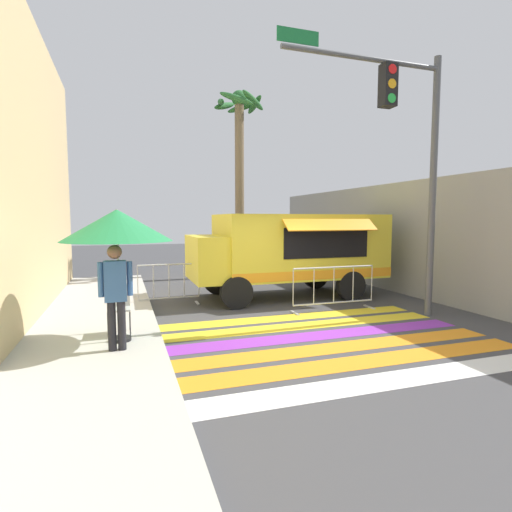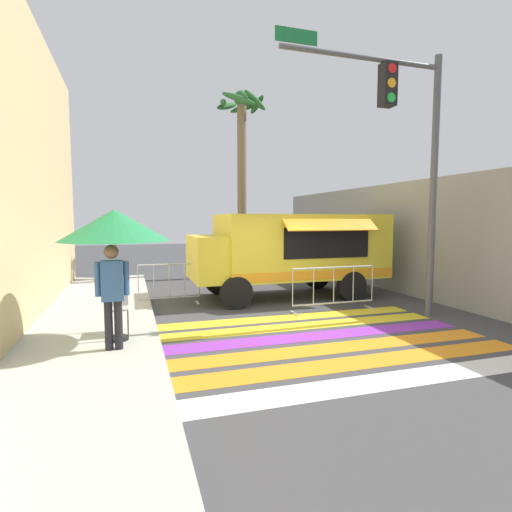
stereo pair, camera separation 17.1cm
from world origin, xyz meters
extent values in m
plane|color=#424244|center=(0.00, 0.00, 0.00)|extent=(60.00, 60.00, 0.00)
cube|color=#B7B5AD|center=(-5.07, 0.00, 0.08)|extent=(4.40, 16.00, 0.16)
cube|color=#DBBC84|center=(-5.37, 0.00, 3.38)|extent=(0.25, 16.00, 6.76)
cube|color=gray|center=(4.66, 3.00, 1.70)|extent=(0.20, 16.00, 3.40)
cube|color=white|center=(0.00, -3.12, 0.00)|extent=(6.40, 0.56, 0.01)
cube|color=orange|center=(0.00, -2.36, 0.00)|extent=(6.40, 0.56, 0.01)
cube|color=orange|center=(0.00, -1.60, 0.00)|extent=(6.40, 0.56, 0.01)
cube|color=purple|center=(0.00, -0.84, 0.00)|extent=(6.40, 0.56, 0.01)
cube|color=yellow|center=(0.00, -0.08, 0.00)|extent=(6.40, 0.56, 0.01)
cube|color=yellow|center=(0.00, 0.68, 0.00)|extent=(6.40, 0.56, 0.01)
cube|color=yellow|center=(1.41, 3.01, 1.51)|extent=(4.70, 2.33, 1.80)
cube|color=yellow|center=(-0.94, 3.01, 1.21)|extent=(1.66, 2.15, 1.22)
cube|color=#1E232D|center=(-1.72, 3.01, 1.52)|extent=(0.06, 1.87, 0.46)
cube|color=black|center=(1.69, 1.83, 1.64)|extent=(2.49, 0.03, 0.81)
cube|color=orange|center=(1.69, 1.62, 2.13)|extent=(2.59, 0.43, 0.31)
cube|color=orange|center=(1.41, 1.84, 0.78)|extent=(4.70, 0.01, 0.24)
cylinder|color=black|center=(-0.80, 1.93, 0.42)|extent=(0.84, 0.22, 0.84)
cylinder|color=black|center=(-0.80, 4.08, 0.42)|extent=(0.84, 0.22, 0.84)
cylinder|color=black|center=(2.52, 1.93, 0.42)|extent=(0.84, 0.22, 0.84)
cylinder|color=black|center=(2.52, 4.08, 0.42)|extent=(0.84, 0.22, 0.84)
cylinder|color=#515456|center=(3.37, -0.11, 2.97)|extent=(0.16, 0.16, 5.93)
cylinder|color=#515456|center=(1.47, -0.11, 5.66)|extent=(3.82, 0.11, 0.11)
cube|color=black|center=(2.04, -0.14, 5.15)|extent=(0.32, 0.28, 0.90)
cylinder|color=red|center=(2.04, -0.28, 5.45)|extent=(0.20, 0.02, 0.20)
cylinder|color=#F2A519|center=(2.04, -0.28, 5.15)|extent=(0.20, 0.02, 0.20)
cylinder|color=green|center=(2.04, -0.28, 4.85)|extent=(0.20, 0.02, 0.20)
cube|color=#197238|center=(-0.09, -0.13, 5.88)|extent=(0.90, 0.02, 0.28)
cylinder|color=black|center=(-3.58, -0.48, 0.19)|extent=(0.36, 0.36, 0.06)
cylinder|color=#B2B2B7|center=(-3.58, -0.48, 1.30)|extent=(0.04, 0.04, 2.28)
cone|color=#268C4C|center=(-3.58, -0.48, 2.17)|extent=(1.86, 1.86, 0.54)
cylinder|color=#4C4C51|center=(-3.79, -0.19, 0.38)|extent=(0.02, 0.02, 0.44)
cylinder|color=#4C4C51|center=(-3.41, -0.19, 0.38)|extent=(0.02, 0.02, 0.44)
cylinder|color=#4C4C51|center=(-3.79, 0.19, 0.38)|extent=(0.02, 0.02, 0.44)
cylinder|color=#4C4C51|center=(-3.41, 0.19, 0.38)|extent=(0.02, 0.02, 0.44)
cube|color=beige|center=(-3.60, 0.00, 0.61)|extent=(0.40, 0.40, 0.03)
cube|color=beige|center=(-3.60, 0.18, 0.84)|extent=(0.40, 0.03, 0.42)
cylinder|color=black|center=(-3.70, -0.99, 0.56)|extent=(0.13, 0.13, 0.80)
cylinder|color=black|center=(-3.55, -0.99, 0.56)|extent=(0.13, 0.13, 0.80)
cube|color=#33598C|center=(-3.63, -0.99, 1.29)|extent=(0.34, 0.20, 0.65)
cylinder|color=#33598C|center=(-3.85, -0.99, 1.32)|extent=(0.09, 0.09, 0.55)
cylinder|color=#33598C|center=(-3.41, -0.99, 1.32)|extent=(0.09, 0.09, 0.55)
sphere|color=brown|center=(-3.63, -0.99, 1.75)|extent=(0.23, 0.23, 0.23)
cylinder|color=#B7BABF|center=(1.44, 0.99, 1.09)|extent=(2.20, 0.04, 0.04)
cylinder|color=#B7BABF|center=(1.44, 0.99, 0.20)|extent=(2.20, 0.04, 0.04)
cylinder|color=#B7BABF|center=(0.34, 0.99, 0.64)|extent=(0.02, 0.02, 0.89)
cylinder|color=#B7BABF|center=(0.89, 0.99, 0.64)|extent=(0.02, 0.02, 0.89)
cylinder|color=#B7BABF|center=(1.44, 0.99, 0.64)|extent=(0.02, 0.02, 0.89)
cylinder|color=#B7BABF|center=(1.99, 0.99, 0.64)|extent=(0.02, 0.02, 0.89)
cylinder|color=#B7BABF|center=(2.54, 0.99, 0.64)|extent=(0.02, 0.02, 0.89)
cube|color=#B7BABF|center=(0.39, 0.99, 0.01)|extent=(0.06, 0.44, 0.03)
cube|color=#B7BABF|center=(2.49, 0.99, 0.01)|extent=(0.06, 0.44, 0.03)
cylinder|color=#B7BABF|center=(-2.37, 2.90, 1.09)|extent=(1.58, 0.04, 0.04)
cylinder|color=#B7BABF|center=(-2.37, 2.90, 0.20)|extent=(1.58, 0.04, 0.04)
cylinder|color=#B7BABF|center=(-3.16, 2.90, 0.64)|extent=(0.02, 0.02, 0.89)
cylinder|color=#B7BABF|center=(-2.77, 2.90, 0.64)|extent=(0.02, 0.02, 0.89)
cylinder|color=#B7BABF|center=(-2.37, 2.90, 0.64)|extent=(0.02, 0.02, 0.89)
cylinder|color=#B7BABF|center=(-1.98, 2.90, 0.64)|extent=(0.02, 0.02, 0.89)
cylinder|color=#B7BABF|center=(-1.58, 2.90, 0.64)|extent=(0.02, 0.02, 0.89)
cube|color=#B7BABF|center=(-3.11, 2.90, 0.01)|extent=(0.06, 0.44, 0.03)
cube|color=#B7BABF|center=(-1.63, 2.90, 0.01)|extent=(0.06, 0.44, 0.03)
cylinder|color=#7A664C|center=(0.91, 7.51, 3.38)|extent=(0.36, 0.36, 6.76)
sphere|color=#2D6B33|center=(0.91, 7.51, 6.91)|extent=(0.60, 0.60, 0.60)
ellipsoid|color=#2D6B33|center=(1.55, 7.56, 6.74)|extent=(0.34, 1.30, 0.60)
ellipsoid|color=#2D6B33|center=(1.23, 8.08, 6.76)|extent=(1.27, 0.85, 0.55)
ellipsoid|color=#2D6B33|center=(0.46, 8.04, 6.73)|extent=(1.21, 1.09, 0.67)
ellipsoid|color=#2D6B33|center=(0.22, 7.65, 6.75)|extent=(0.51, 1.44, 0.60)
ellipsoid|color=#2D6B33|center=(0.63, 6.92, 6.72)|extent=(1.29, 0.79, 0.67)
ellipsoid|color=#2D6B33|center=(1.30, 6.98, 6.72)|extent=(1.22, 0.97, 0.66)
camera|label=1|loc=(-3.50, -7.68, 2.26)|focal=28.00mm
camera|label=2|loc=(-3.34, -7.73, 2.26)|focal=28.00mm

